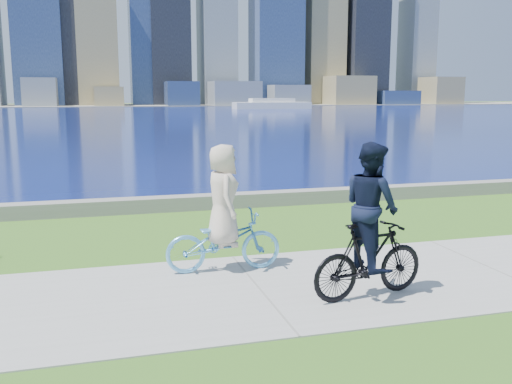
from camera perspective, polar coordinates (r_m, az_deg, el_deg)
ground at (r=8.62m, az=0.36°, el=-9.77°), size 320.00×320.00×0.00m
concrete_path at (r=8.61m, az=0.36°, el=-9.71°), size 80.00×3.50×0.02m
seawall at (r=14.44m, az=-6.40°, el=-1.05°), size 90.00×0.50×0.35m
bay_water at (r=79.89m, az=-14.07°, el=7.53°), size 320.00×131.00×0.01m
far_shore at (r=137.85m, az=-14.79°, el=8.40°), size 320.00×30.00×0.12m
city_skyline at (r=138.83m, az=-11.60°, el=17.12°), size 175.85×22.00×76.00m
ferry_far at (r=104.73m, az=1.59°, el=8.74°), size 13.98×3.99×1.90m
cyclist_woman at (r=9.27m, az=-3.30°, el=-3.28°), size 0.71×1.91×2.08m
cyclist_man at (r=8.18m, az=11.34°, el=-4.07°), size 0.82×1.88×2.22m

